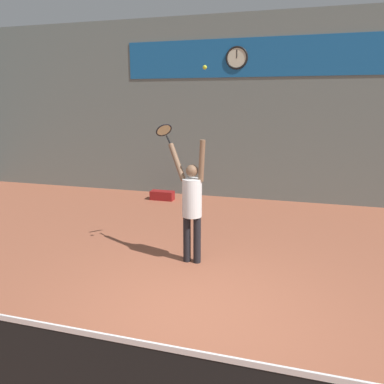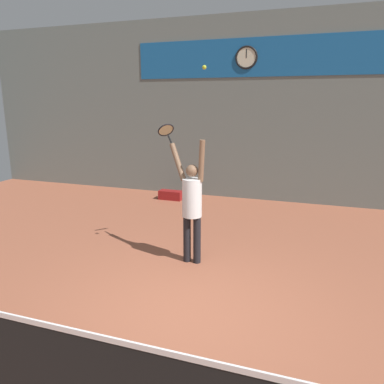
{
  "view_description": "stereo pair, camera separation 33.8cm",
  "coord_description": "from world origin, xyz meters",
  "px_view_note": "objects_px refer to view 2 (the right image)",
  "views": [
    {
      "loc": [
        1.2,
        -4.07,
        2.72
      ],
      "look_at": [
        -0.47,
        1.77,
        1.25
      ],
      "focal_mm": 35.0,
      "sensor_mm": 36.0,
      "label": 1
    },
    {
      "loc": [
        1.52,
        -3.97,
        2.72
      ],
      "look_at": [
        -0.47,
        1.77,
        1.25
      ],
      "focal_mm": 35.0,
      "sensor_mm": 36.0,
      "label": 2
    }
  ],
  "objects_px": {
    "scoreboard_clock": "(246,57)",
    "tennis_ball": "(204,67)",
    "tennis_player": "(192,203)",
    "tennis_racket": "(166,131)",
    "equipment_bag": "(171,195)"
  },
  "relations": [
    {
      "from": "scoreboard_clock",
      "to": "tennis_ball",
      "type": "height_order",
      "value": "scoreboard_clock"
    },
    {
      "from": "scoreboard_clock",
      "to": "tennis_player",
      "type": "bearing_deg",
      "value": -89.11
    },
    {
      "from": "tennis_player",
      "to": "tennis_ball",
      "type": "distance_m",
      "value": 2.17
    },
    {
      "from": "tennis_racket",
      "to": "tennis_ball",
      "type": "bearing_deg",
      "value": -30.04
    },
    {
      "from": "tennis_player",
      "to": "equipment_bag",
      "type": "height_order",
      "value": "tennis_player"
    },
    {
      "from": "equipment_bag",
      "to": "tennis_player",
      "type": "bearing_deg",
      "value": -62.81
    },
    {
      "from": "tennis_player",
      "to": "tennis_racket",
      "type": "relative_size",
      "value": 5.58
    },
    {
      "from": "tennis_racket",
      "to": "equipment_bag",
      "type": "xyz_separation_m",
      "value": [
        -1.36,
        3.44,
        -2.09
      ]
    },
    {
      "from": "tennis_racket",
      "to": "equipment_bag",
      "type": "bearing_deg",
      "value": 111.52
    },
    {
      "from": "tennis_player",
      "to": "tennis_racket",
      "type": "bearing_deg",
      "value": 146.91
    },
    {
      "from": "scoreboard_clock",
      "to": "tennis_ball",
      "type": "bearing_deg",
      "value": -86.32
    },
    {
      "from": "tennis_player",
      "to": "equipment_bag",
      "type": "xyz_separation_m",
      "value": [
        -1.97,
        3.84,
        -0.94
      ]
    },
    {
      "from": "scoreboard_clock",
      "to": "tennis_racket",
      "type": "relative_size",
      "value": 1.58
    },
    {
      "from": "scoreboard_clock",
      "to": "tennis_racket",
      "type": "distance_m",
      "value": 4.57
    },
    {
      "from": "tennis_ball",
      "to": "scoreboard_clock",
      "type": "bearing_deg",
      "value": 93.68
    }
  ]
}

